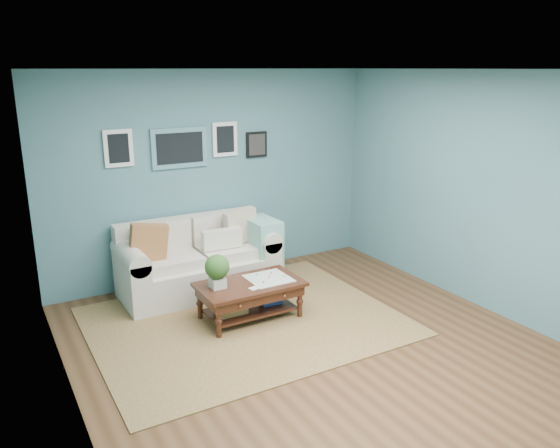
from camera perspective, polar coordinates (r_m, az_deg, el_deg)
room_shell at (r=5.11m, az=3.92°, el=0.62°), size 5.00×5.02×2.70m
area_rug at (r=6.16m, az=-3.64°, el=-10.09°), size 3.26×2.61×0.01m
loveseat at (r=6.90m, az=-7.97°, el=-3.63°), size 1.96×0.89×1.01m
coffee_table at (r=6.07m, az=-3.72°, el=-6.87°), size 1.14×0.67×0.80m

